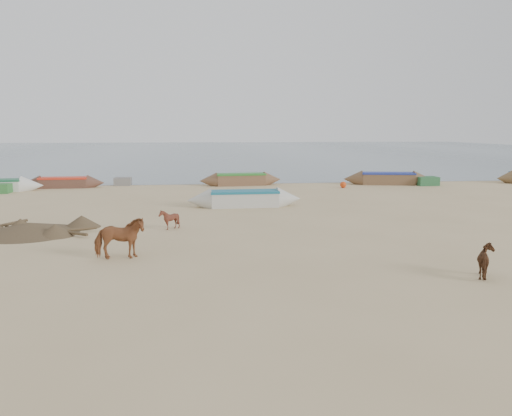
{
  "coord_description": "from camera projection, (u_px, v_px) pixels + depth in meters",
  "views": [
    {
      "loc": [
        -2.23,
        -15.61,
        4.13
      ],
      "look_at": [
        0.0,
        4.0,
        1.0
      ],
      "focal_mm": 35.0,
      "sensor_mm": 36.0,
      "label": 1
    }
  ],
  "objects": [
    {
      "name": "debris_pile",
      "position": [
        29.0,
        228.0,
        19.98
      ],
      "size": [
        4.11,
        4.11,
        0.43
      ],
      "primitive_type": "cone",
      "rotation": [
        0.0,
        0.0,
        -0.04
      ],
      "color": "brown",
      "rests_on": "ground"
    },
    {
      "name": "sea",
      "position": [
        211.0,
        150.0,
        96.68
      ],
      "size": [
        160.0,
        160.0,
        0.0
      ],
      "primitive_type": "plane",
      "color": "slate",
      "rests_on": "ground"
    },
    {
      "name": "beach_clutter",
      "position": [
        282.0,
        183.0,
        36.04
      ],
      "size": [
        43.64,
        4.94,
        0.64
      ],
      "color": "#327134",
      "rests_on": "ground"
    },
    {
      "name": "calf_front",
      "position": [
        169.0,
        219.0,
        20.68
      ],
      "size": [
        0.85,
        0.77,
        0.86
      ],
      "primitive_type": "imported",
      "rotation": [
        0.0,
        0.0,
        -1.68
      ],
      "color": "#57281B",
      "rests_on": "ground"
    },
    {
      "name": "cow_adult",
      "position": [
        119.0,
        238.0,
        15.94
      ],
      "size": [
        1.65,
        0.84,
        1.36
      ],
      "primitive_type": "imported",
      "rotation": [
        0.0,
        0.0,
        1.64
      ],
      "color": "brown",
      "rests_on": "ground"
    },
    {
      "name": "waterline_canoes",
      "position": [
        212.0,
        181.0,
        35.88
      ],
      "size": [
        56.93,
        3.43,
        0.91
      ],
      "color": "brown",
      "rests_on": "ground"
    },
    {
      "name": "calf_right",
      "position": [
        488.0,
        261.0,
        13.97
      ],
      "size": [
        0.82,
        0.94,
        0.93
      ],
      "primitive_type": "imported",
      "rotation": [
        0.0,
        0.0,
        1.54
      ],
      "color": "#4E2D19",
      "rests_on": "ground"
    },
    {
      "name": "ground",
      "position": [
        270.0,
        257.0,
        16.22
      ],
      "size": [
        140.0,
        140.0,
        0.0
      ],
      "primitive_type": "plane",
      "color": "tan",
      "rests_on": "ground"
    },
    {
      "name": "near_canoe",
      "position": [
        244.0,
        199.0,
        26.78
      ],
      "size": [
        6.18,
        1.43,
        0.87
      ],
      "primitive_type": null,
      "rotation": [
        0.0,
        0.0,
        0.02
      ],
      "color": "beige",
      "rests_on": "ground"
    }
  ]
}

